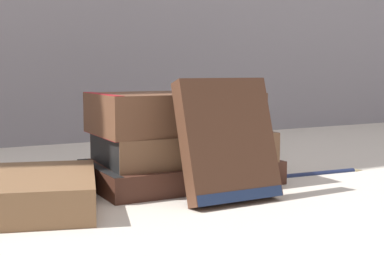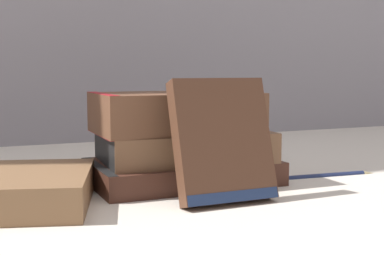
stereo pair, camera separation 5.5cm
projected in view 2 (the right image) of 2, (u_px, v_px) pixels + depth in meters
name	position (u px, v px, depth m)	size (l,w,h in m)	color
ground_plane	(160.00, 193.00, 0.65)	(3.00, 3.00, 0.00)	beige
book_flat_bottom	(179.00, 172.00, 0.70)	(0.24, 0.15, 0.03)	#422319
book_flat_middle	(181.00, 146.00, 0.70)	(0.22, 0.15, 0.04)	brown
book_flat_top	(172.00, 112.00, 0.69)	(0.21, 0.13, 0.05)	brown
book_leaning_front	(223.00, 145.00, 0.60)	(0.11, 0.06, 0.14)	#4C2D1E
pocket_watch	(207.00, 91.00, 0.68)	(0.06, 0.06, 0.01)	silver
fountain_pen	(331.00, 173.00, 0.75)	(0.14, 0.02, 0.01)	#1E284C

